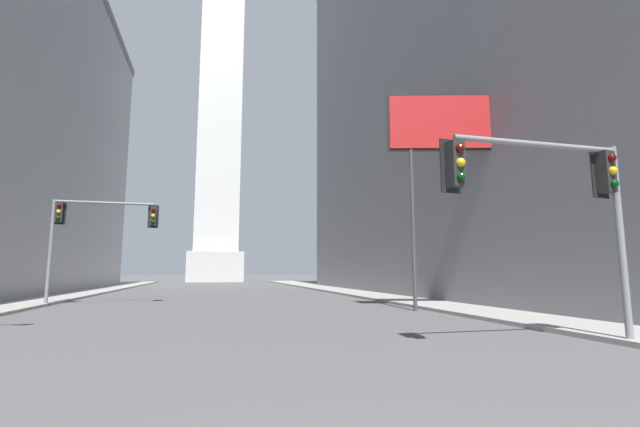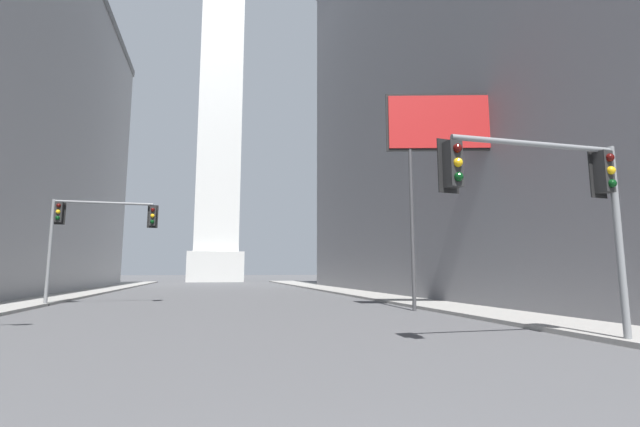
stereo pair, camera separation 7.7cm
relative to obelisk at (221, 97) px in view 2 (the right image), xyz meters
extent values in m
cube|color=gray|center=(-11.52, -48.39, -33.54)|extent=(5.00, 90.74, 0.15)
cube|color=gray|center=(11.52, -48.39, -33.54)|extent=(5.00, 90.74, 0.15)
cube|color=slate|center=(26.94, -48.12, -14.27)|extent=(29.62, 46.23, 38.68)
cube|color=silver|center=(0.00, 0.00, -31.08)|extent=(9.31, 9.31, 5.08)
cube|color=silver|center=(0.00, 0.00, -0.29)|extent=(7.45, 7.45, 56.51)
cylinder|color=slate|center=(9.39, -68.67, -31.06)|extent=(0.18, 0.18, 5.10)
cylinder|color=#262626|center=(9.39, -68.67, -33.57)|extent=(0.40, 0.40, 0.10)
cube|color=black|center=(9.10, -68.67, -29.21)|extent=(0.38, 0.38, 1.10)
cube|color=black|center=(9.08, -68.49, -29.21)|extent=(0.58, 0.09, 1.32)
sphere|color=#410907|center=(9.12, -68.86, -28.87)|extent=(0.22, 0.22, 0.22)
sphere|color=yellow|center=(9.12, -68.86, -29.21)|extent=(0.22, 0.22, 0.22)
sphere|color=#073410|center=(9.12, -68.86, -29.55)|extent=(0.22, 0.22, 0.22)
cylinder|color=slate|center=(7.03, -68.67, -28.61)|extent=(4.73, 0.14, 0.14)
sphere|color=slate|center=(9.39, -68.67, -28.61)|extent=(0.18, 0.18, 0.18)
cube|color=black|center=(4.66, -68.67, -29.28)|extent=(0.38, 0.38, 1.10)
cube|color=black|center=(4.64, -68.49, -29.28)|extent=(0.58, 0.09, 1.32)
sphere|color=#410907|center=(4.68, -68.86, -28.94)|extent=(0.22, 0.22, 0.22)
sphere|color=yellow|center=(4.68, -68.86, -29.28)|extent=(0.22, 0.22, 0.22)
sphere|color=#073410|center=(4.68, -68.86, -29.62)|extent=(0.22, 0.22, 0.22)
cylinder|color=slate|center=(-9.19, -51.65, -30.76)|extent=(0.18, 0.18, 5.71)
cylinder|color=#262626|center=(-9.19, -51.65, -33.57)|extent=(0.40, 0.40, 0.10)
cube|color=black|center=(-8.90, -51.65, -28.61)|extent=(0.37, 0.37, 1.10)
cube|color=black|center=(-8.92, -51.47, -28.61)|extent=(0.58, 0.08, 1.32)
sphere|color=#410907|center=(-8.89, -51.84, -28.27)|extent=(0.22, 0.22, 0.22)
sphere|color=yellow|center=(-8.89, -51.84, -28.61)|extent=(0.22, 0.22, 0.22)
sphere|color=#073410|center=(-8.89, -51.84, -28.95)|extent=(0.22, 0.22, 0.22)
cylinder|color=slate|center=(-6.65, -51.65, -28.01)|extent=(5.08, 0.14, 0.14)
sphere|color=slate|center=(-9.19, -51.65, -28.01)|extent=(0.18, 0.18, 0.18)
cube|color=black|center=(-4.11, -51.65, -28.68)|extent=(0.37, 0.37, 1.10)
cube|color=black|center=(-4.13, -51.47, -28.68)|extent=(0.58, 0.08, 1.32)
sphere|color=#410907|center=(-4.10, -51.84, -28.34)|extent=(0.22, 0.22, 0.22)
sphere|color=yellow|center=(-4.10, -51.84, -28.68)|extent=(0.22, 0.22, 0.22)
sphere|color=#073410|center=(-4.10, -51.84, -29.02)|extent=(0.22, 0.22, 0.22)
cylinder|color=#3F3F42|center=(8.42, -58.95, -29.74)|extent=(0.18, 0.18, 7.74)
cylinder|color=#3F3F42|center=(12.99, -60.20, -29.74)|extent=(0.18, 0.18, 7.74)
cube|color=red|center=(10.70, -59.57, -24.54)|extent=(6.59, 2.03, 2.66)
cube|color=black|center=(10.70, -59.57, -24.54)|extent=(6.79, 1.98, 2.90)
camera|label=1|loc=(-0.89, -77.42, -31.78)|focal=24.00mm
camera|label=2|loc=(-0.81, -77.44, -31.78)|focal=24.00mm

